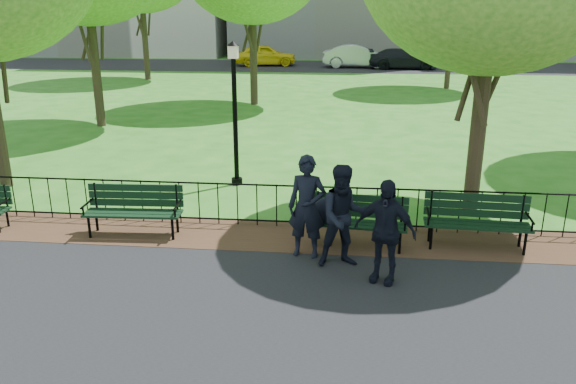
# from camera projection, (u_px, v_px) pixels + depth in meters

# --- Properties ---
(ground) EXTENTS (120.00, 120.00, 0.00)m
(ground) POSITION_uv_depth(u_px,v_px,m) (321.00, 273.00, 9.46)
(ground) COLOR #25641A
(dirt_strip) EXTENTS (60.00, 1.60, 0.01)m
(dirt_strip) POSITION_uv_depth(u_px,v_px,m) (325.00, 237.00, 10.88)
(dirt_strip) COLOR #392317
(dirt_strip) RESTS_ON ground
(far_street) EXTENTS (70.00, 9.00, 0.01)m
(far_street) POSITION_uv_depth(u_px,v_px,m) (343.00, 66.00, 42.53)
(far_street) COLOR black
(far_street) RESTS_ON ground
(iron_fence) EXTENTS (24.06, 0.06, 1.00)m
(iron_fence) POSITION_uv_depth(u_px,v_px,m) (326.00, 205.00, 11.20)
(iron_fence) COLOR black
(iron_fence) RESTS_ON ground
(park_bench_main) EXTENTS (1.86, 0.75, 1.03)m
(park_bench_main) POSITION_uv_depth(u_px,v_px,m) (343.00, 213.00, 10.34)
(park_bench_main) COLOR black
(park_bench_main) RESTS_ON ground
(park_bench_left_a) EXTENTS (1.90, 0.67, 1.06)m
(park_bench_left_a) POSITION_uv_depth(u_px,v_px,m) (134.00, 205.00, 10.90)
(park_bench_left_a) COLOR black
(park_bench_left_a) RESTS_ON ground
(park_bench_right_a) EXTENTS (1.92, 0.69, 1.07)m
(park_bench_right_a) POSITION_uv_depth(u_px,v_px,m) (477.00, 216.00, 10.31)
(park_bench_right_a) COLOR black
(park_bench_right_a) RESTS_ON ground
(lamppost) EXTENTS (0.32, 0.32, 3.52)m
(lamppost) POSITION_uv_depth(u_px,v_px,m) (235.00, 109.00, 13.60)
(lamppost) COLOR black
(lamppost) RESTS_ON ground
(person_left) EXTENTS (0.73, 0.53, 1.84)m
(person_left) POSITION_uv_depth(u_px,v_px,m) (307.00, 207.00, 9.82)
(person_left) COLOR black
(person_left) RESTS_ON asphalt_path
(person_mid) EXTENTS (0.95, 0.64, 1.79)m
(person_mid) POSITION_uv_depth(u_px,v_px,m) (344.00, 216.00, 9.45)
(person_mid) COLOR black
(person_mid) RESTS_ON asphalt_path
(person_right) EXTENTS (1.09, 0.75, 1.73)m
(person_right) POSITION_uv_depth(u_px,v_px,m) (385.00, 231.00, 8.91)
(person_right) COLOR black
(person_right) RESTS_ON asphalt_path
(taxi) EXTENTS (4.95, 2.67, 1.60)m
(taxi) POSITION_uv_depth(u_px,v_px,m) (265.00, 55.00, 42.70)
(taxi) COLOR yellow
(taxi) RESTS_ON far_street
(sedan_silver) EXTENTS (5.09, 1.84, 1.67)m
(sedan_silver) POSITION_uv_depth(u_px,v_px,m) (357.00, 56.00, 41.38)
(sedan_silver) COLOR #ADB0B5
(sedan_silver) RESTS_ON far_street
(sedan_dark) EXTENTS (4.93, 2.03, 1.43)m
(sedan_dark) POSITION_uv_depth(u_px,v_px,m) (403.00, 59.00, 40.52)
(sedan_dark) COLOR black
(sedan_dark) RESTS_ON far_street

